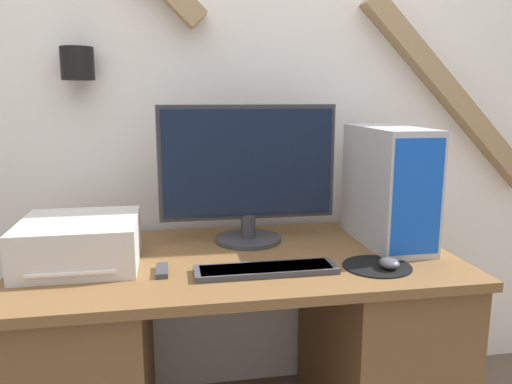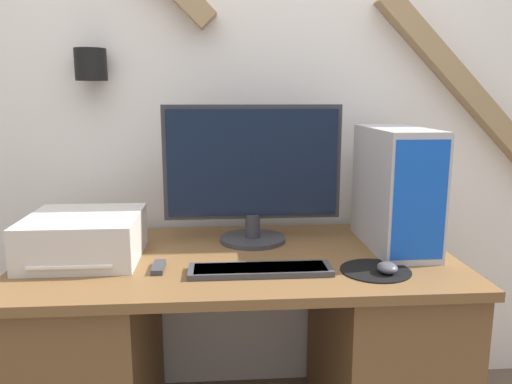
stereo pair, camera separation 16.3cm
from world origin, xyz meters
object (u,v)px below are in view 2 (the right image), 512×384
Objects in this scene: keyboard at (260,270)px; monitor at (253,170)px; computer_tower at (396,188)px; printer at (84,237)px; remote_control at (158,267)px; mouse at (387,268)px.

monitor is at bearing 89.98° from keyboard.
monitor is at bearing 168.47° from computer_tower.
monitor is 1.76× the size of printer.
keyboard is 0.58m from computer_tower.
printer is at bearing 152.97° from remote_control.
mouse is (0.38, -0.04, 0.01)m from keyboard.
keyboard is (-0.00, -0.33, -0.25)m from monitor.
monitor is 1.47× the size of computer_tower.
monitor is 0.51m from computer_tower.
keyboard is at bearing -154.54° from computer_tower.
computer_tower is (0.49, 0.23, 0.20)m from keyboard.
keyboard is at bearing -9.24° from remote_control.
remote_control is (-0.31, 0.05, -0.00)m from keyboard.
keyboard is 0.38m from mouse.
computer_tower is at bearing 67.51° from mouse.
monitor reaches higher than keyboard.
monitor is 0.49m from remote_control.
keyboard is 6.13× the size of mouse.
computer_tower is 4.03× the size of remote_control.
remote_control is at bearing -137.47° from monitor.
monitor is 1.47× the size of keyboard.
computer_tower is (0.11, 0.27, 0.19)m from mouse.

